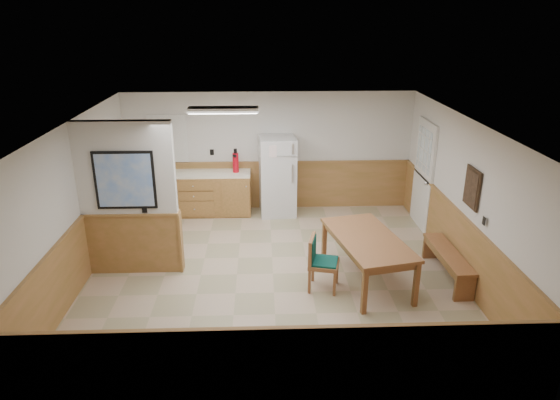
{
  "coord_description": "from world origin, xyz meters",
  "views": [
    {
      "loc": [
        -0.16,
        -7.19,
        4.0
      ],
      "look_at": [
        0.13,
        0.4,
        1.13
      ],
      "focal_mm": 32.0,
      "sensor_mm": 36.0,
      "label": 1
    }
  ],
  "objects_px": {
    "dining_table": "(367,243)",
    "soap_bottle": "(166,168)",
    "refrigerator": "(278,176)",
    "dining_chair": "(318,259)",
    "dining_bench": "(448,258)",
    "fire_extinguisher": "(236,162)"
  },
  "relations": [
    {
      "from": "soap_bottle",
      "to": "refrigerator",
      "type": "bearing_deg",
      "value": -2.14
    },
    {
      "from": "fire_extinguisher",
      "to": "soap_bottle",
      "type": "relative_size",
      "value": 2.31
    },
    {
      "from": "refrigerator",
      "to": "dining_chair",
      "type": "xyz_separation_m",
      "value": [
        0.52,
        -3.09,
        -0.33
      ]
    },
    {
      "from": "soap_bottle",
      "to": "dining_bench",
      "type": "bearing_deg",
      "value": -30.94
    },
    {
      "from": "refrigerator",
      "to": "soap_bottle",
      "type": "relative_size",
      "value": 7.67
    },
    {
      "from": "dining_bench",
      "to": "soap_bottle",
      "type": "distance_m",
      "value": 5.76
    },
    {
      "from": "dining_table",
      "to": "refrigerator",
      "type": "bearing_deg",
      "value": 101.93
    },
    {
      "from": "refrigerator",
      "to": "fire_extinguisher",
      "type": "bearing_deg",
      "value": 171.81
    },
    {
      "from": "fire_extinguisher",
      "to": "dining_table",
      "type": "bearing_deg",
      "value": -64.07
    },
    {
      "from": "dining_bench",
      "to": "dining_chair",
      "type": "relative_size",
      "value": 1.75
    },
    {
      "from": "dining_table",
      "to": "fire_extinguisher",
      "type": "bearing_deg",
      "value": 113.85
    },
    {
      "from": "dining_table",
      "to": "dining_chair",
      "type": "distance_m",
      "value": 0.82
    },
    {
      "from": "refrigerator",
      "to": "dining_table",
      "type": "height_order",
      "value": "refrigerator"
    },
    {
      "from": "dining_chair",
      "to": "soap_bottle",
      "type": "distance_m",
      "value": 4.27
    },
    {
      "from": "refrigerator",
      "to": "dining_table",
      "type": "bearing_deg",
      "value": -69.73
    },
    {
      "from": "dining_bench",
      "to": "refrigerator",
      "type": "bearing_deg",
      "value": 131.06
    },
    {
      "from": "dining_bench",
      "to": "dining_chair",
      "type": "distance_m",
      "value": 2.12
    },
    {
      "from": "dining_table",
      "to": "soap_bottle",
      "type": "xyz_separation_m",
      "value": [
        -3.59,
        2.99,
        0.35
      ]
    },
    {
      "from": "fire_extinguisher",
      "to": "soap_bottle",
      "type": "height_order",
      "value": "fire_extinguisher"
    },
    {
      "from": "dining_chair",
      "to": "fire_extinguisher",
      "type": "height_order",
      "value": "fire_extinguisher"
    },
    {
      "from": "refrigerator",
      "to": "dining_chair",
      "type": "relative_size",
      "value": 1.93
    },
    {
      "from": "dining_table",
      "to": "fire_extinguisher",
      "type": "distance_m",
      "value": 3.7
    }
  ]
}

